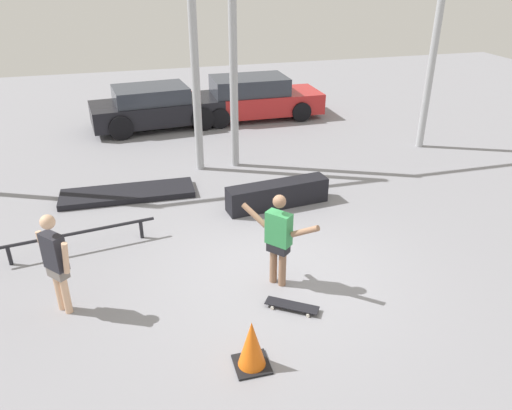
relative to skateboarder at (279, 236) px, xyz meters
The scene contains 12 objects.
ground_plane 0.94m from the skateboarder, 77.46° to the left, with size 36.00×36.00×0.00m, color gray.
skateboarder is the anchor object (origin of this frame).
skateboard 1.10m from the skateboarder, 89.62° to the right, with size 0.80×0.65×0.08m.
grind_box 2.95m from the skateboarder, 72.53° to the left, with size 2.25×0.46×0.54m, color black.
manual_pad 4.76m from the skateboarder, 118.88° to the left, with size 2.96×0.90×0.14m, color black.
grind_rail 3.82m from the skateboarder, 148.89° to the left, with size 2.81×0.48×0.40m.
canopy_support_left 6.59m from the skateboarder, 120.36° to the left, with size 5.62×0.20×5.27m.
canopy_support_right 6.65m from the skateboarder, 58.67° to the left, with size 5.62×0.20×5.27m.
parked_car_black 9.19m from the skateboarder, 97.16° to the left, with size 4.16×2.19×1.30m.
parked_car_red 9.55m from the skateboarder, 77.41° to the left, with size 4.40×1.88×1.37m.
bystander 3.37m from the skateboarder, behind, with size 0.51×0.58×1.65m.
traffic_cone 2.00m from the skateboarder, 117.83° to the right, with size 0.47×0.47×0.72m.
Camera 1 is at (-2.23, -6.81, 4.89)m, focal length 35.00 mm.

